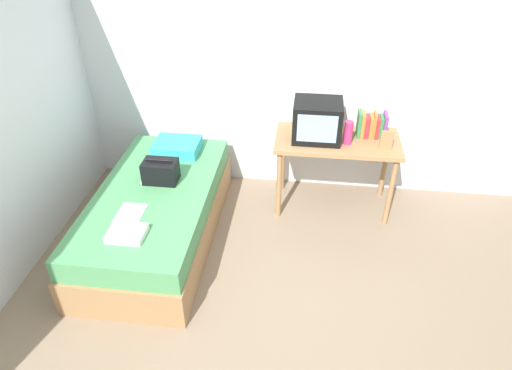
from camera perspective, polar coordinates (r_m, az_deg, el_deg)
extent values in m
plane|color=#84705B|center=(3.59, -0.51, -16.65)|extent=(8.00, 8.00, 0.00)
cube|color=silver|center=(4.51, 2.83, 14.93)|extent=(5.20, 0.10, 2.60)
cube|color=#9E754C|center=(4.27, -12.19, -4.67)|extent=(1.00, 2.00, 0.32)
cube|color=#4C935B|center=(4.11, -12.63, -1.80)|extent=(0.97, 1.94, 0.20)
cube|color=#9E754C|center=(4.33, 10.22, 5.51)|extent=(1.16, 0.60, 0.04)
cylinder|color=#9E754C|center=(4.32, 2.91, 0.02)|extent=(0.05, 0.05, 0.72)
cylinder|color=#9E754C|center=(4.39, 16.56, -0.92)|extent=(0.05, 0.05, 0.72)
cylinder|color=#9E754C|center=(4.72, 3.38, 3.27)|extent=(0.05, 0.05, 0.72)
cylinder|color=#9E754C|center=(4.79, 15.89, 2.36)|extent=(0.05, 0.05, 0.72)
cube|color=black|center=(4.23, 7.71, 8.08)|extent=(0.44, 0.38, 0.36)
cube|color=#8CB2E0|center=(4.05, 7.69, 7.01)|extent=(0.35, 0.01, 0.26)
cylinder|color=#E53372|center=(4.21, 11.53, 6.46)|extent=(0.08, 0.08, 0.22)
cube|color=#337F47|center=(4.37, 12.84, 7.54)|extent=(0.03, 0.15, 0.24)
cube|color=#CC7233|center=(4.38, 13.27, 7.43)|extent=(0.03, 0.15, 0.23)
cube|color=#B72D33|center=(4.39, 13.73, 7.19)|extent=(0.04, 0.15, 0.20)
cube|color=#CC7233|center=(4.39, 14.24, 7.21)|extent=(0.03, 0.16, 0.21)
cube|color=#CC7233|center=(4.39, 14.65, 7.36)|extent=(0.02, 0.14, 0.24)
cube|color=#B72D33|center=(4.40, 14.98, 7.10)|extent=(0.03, 0.15, 0.20)
cube|color=#337F47|center=(4.41, 15.42, 7.10)|extent=(0.03, 0.14, 0.20)
cube|color=#7A3D89|center=(4.41, 15.87, 7.22)|extent=(0.03, 0.17, 0.23)
cube|color=#9E754C|center=(4.21, 16.11, 5.43)|extent=(0.11, 0.02, 0.18)
cube|color=#33A8B7|center=(4.56, -9.90, 4.76)|extent=(0.44, 0.35, 0.11)
cube|color=black|center=(4.11, -11.92, 1.69)|extent=(0.30, 0.20, 0.20)
cylinder|color=black|center=(4.05, -12.11, 3.06)|extent=(0.24, 0.02, 0.02)
cube|color=white|center=(3.81, -15.59, -3.54)|extent=(0.21, 0.29, 0.01)
cube|color=black|center=(3.60, -14.13, -5.63)|extent=(0.04, 0.16, 0.02)
cube|color=#B7B7BC|center=(4.20, -13.75, 0.74)|extent=(0.04, 0.14, 0.02)
cube|color=white|center=(3.59, -15.96, -5.87)|extent=(0.28, 0.22, 0.05)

